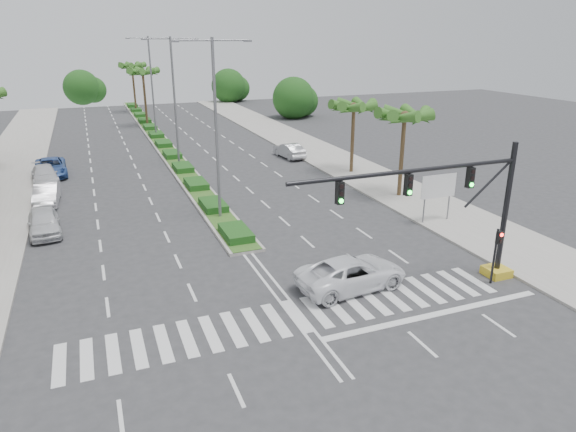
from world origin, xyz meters
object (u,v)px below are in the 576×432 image
Objects in this scene: car_parked_b at (47,194)px; car_parked_d at (45,175)px; car_parked_c at (51,167)px; car_crossing at (352,273)px; car_right at (289,150)px; car_parked_a at (44,222)px.

car_parked_b reaches higher than car_parked_d.
car_parked_d is (-0.46, 6.46, -0.06)m from car_parked_b.
car_crossing is (15.04, -29.37, 0.01)m from car_parked_c.
car_parked_d is at bearing 23.94° from car_crossing.
car_parked_b is 1.03× the size of car_right.
car_parked_b is 0.96× the size of car_parked_d.
car_parked_c is 0.99× the size of car_crossing.
car_right is (7.79, 28.32, -0.04)m from car_crossing.
car_right reaches higher than car_parked_d.
car_parked_c is 1.14× the size of car_parked_d.
car_parked_a is 20.28m from car_crossing.
car_crossing is at bearing -66.49° from car_parked_d.
car_parked_a is 0.98× the size of car_parked_b.
car_parked_b is 0.84× the size of car_parked_c.
car_parked_b is 25.48m from car_crossing.
car_crossing is at bearing -51.32° from car_parked_b.
car_parked_c is at bearing 92.99° from car_parked_b.
car_right is (22.83, -1.04, -0.03)m from car_parked_c.
car_parked_b is at bearing -93.18° from car_parked_c.
car_parked_c reaches higher than car_right.
car_parked_b is at bearing 12.44° from car_right.
car_parked_a is at bearing -93.60° from car_parked_d.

